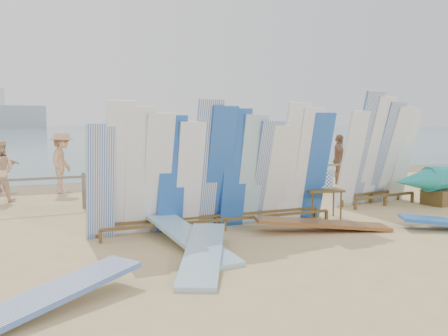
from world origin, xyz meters
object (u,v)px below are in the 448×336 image
flat_board_b (204,262)px  beachgoer_10 (339,159)px  flat_board_a (190,248)px  stroller (210,180)px  side_surfboard_rack (379,155)px  beachgoer_4 (161,166)px  beachgoer_9 (279,156)px  beach_chair_right (200,186)px  beachgoer_8 (279,161)px  beachgoer_3 (62,162)px  flat_board_c (322,231)px  beach_chair_left (136,190)px  flat_board_e (39,314)px  beachgoer_5 (192,160)px  vendor_table (323,203)px  main_surfboard_rack (221,172)px

flat_board_b → beachgoer_10: size_ratio=1.56×
flat_board_a → stroller: bearing=59.0°
side_surfboard_rack → beachgoer_4: bearing=125.0°
beachgoer_9 → beach_chair_right: bearing=-98.2°
side_surfboard_rack → beachgoer_8: (-0.72, 3.78, -0.42)m
flat_board_a → beachgoer_3: 7.74m
beachgoer_9 → flat_board_c: bearing=-66.4°
flat_board_c → beach_chair_left: size_ratio=2.77×
beachgoer_10 → flat_board_e: bearing=158.3°
flat_board_b → beachgoer_3: 8.54m
flat_board_e → beachgoer_5: (5.32, 9.00, 0.92)m
side_surfboard_rack → flat_board_e: (-8.53, -3.87, -1.30)m
side_surfboard_rack → beach_chair_right: side_surfboard_rack is taller
vendor_table → beachgoer_5: 6.06m
beachgoer_4 → beach_chair_left: bearing=95.3°
flat_board_e → flat_board_b: bearing=83.5°
vendor_table → beachgoer_9: (3.24, 7.22, 0.49)m
beach_chair_left → beachgoer_9: (6.44, 3.01, 0.56)m
beachgoer_9 → beachgoer_8: 3.05m
stroller → beachgoer_9: beachgoer_9 is taller
flat_board_a → side_surfboard_rack: bearing=13.3°
side_surfboard_rack → beachgoer_5: size_ratio=1.58×
side_surfboard_rack → beach_chair_right: 5.16m
beachgoer_3 → flat_board_e: bearing=-166.3°
flat_board_b → beach_chair_right: beach_chair_right is taller
beachgoer_8 → beachgoer_9: bearing=-153.2°
main_surfboard_rack → flat_board_b: 2.55m
beachgoer_3 → beachgoer_8: 6.77m
beach_chair_left → beachgoer_3: (-1.67, 2.25, 0.66)m
flat_board_c → flat_board_b: bearing=124.7°
beachgoer_10 → vendor_table: bearing=170.1°
flat_board_a → beachgoer_9: size_ratio=1.60×
side_surfboard_rack → beachgoer_3: bearing=136.4°
beachgoer_9 → side_surfboard_rack: bearing=-48.2°
vendor_table → flat_board_c: (-0.78, -1.03, -0.35)m
beachgoer_4 → side_surfboard_rack: bearing=173.0°
beachgoer_9 → beachgoer_8: (-1.60, -2.60, 0.03)m
beach_chair_right → beachgoer_9: size_ratio=0.53×
flat_board_c → beach_chair_left: beach_chair_left is taller
beach_chair_left → beach_chair_right: (2.01, 0.22, -0.02)m
flat_board_c → side_surfboard_rack: bearing=-41.9°
flat_board_a → flat_board_e: flat_board_a is taller
beach_chair_left → beachgoer_3: size_ratio=0.52×
beachgoer_5 → beachgoer_8: (2.49, -1.36, -0.04)m
beachgoer_8 → stroller: bearing=-26.0°
stroller → beach_chair_left: bearing=-176.7°
side_surfboard_rack → stroller: bearing=127.1°
flat_board_a → beachgoer_5: size_ratio=1.47×
flat_board_e → beach_chair_right: size_ratio=3.03×
stroller → beachgoer_4: 1.86m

